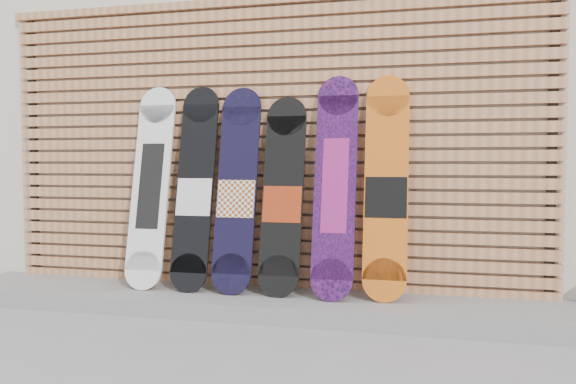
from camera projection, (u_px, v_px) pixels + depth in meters
The scene contains 10 objects.
ground at pixel (245, 341), 3.32m from camera, with size 80.00×80.00×0.00m, color gray.
building at pixel (377, 99), 6.51m from camera, with size 12.00×5.00×3.60m, color beige.
concrete_step at pixel (253, 302), 4.01m from camera, with size 4.60×0.70×0.12m, color slate.
slat_wall at pixel (264, 143), 4.24m from camera, with size 4.26×0.08×2.29m.
snowboard_0 at pixel (151, 186), 4.25m from camera, with size 0.29×0.36×1.53m.
snowboard_1 at pixel (195, 188), 4.17m from camera, with size 0.28×0.35×1.52m.
snowboard_2 at pixel (237, 190), 4.09m from camera, with size 0.30×0.35×1.50m.
snowboard_3 at pixel (283, 196), 4.02m from camera, with size 0.30×0.35×1.43m.
snowboard_4 at pixel (335, 185), 3.91m from camera, with size 0.29×0.38×1.57m.
snowboard_5 at pixel (386, 188), 3.86m from camera, with size 0.30×0.32×1.56m.
Camera 1 is at (1.00, -3.12, 1.06)m, focal length 35.00 mm.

